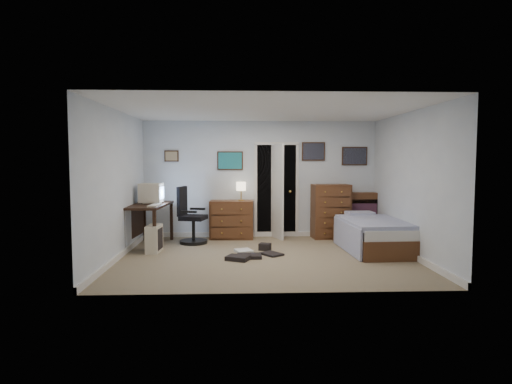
% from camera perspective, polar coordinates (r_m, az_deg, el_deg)
% --- Properties ---
extents(floor, '(5.00, 4.00, 0.02)m').
position_cam_1_polar(floor, '(7.44, 1.33, -8.73)').
color(floor, gray).
rests_on(floor, ground).
extents(computer_desk, '(0.75, 1.46, 0.82)m').
position_cam_1_polar(computer_desk, '(8.53, -14.72, -2.83)').
color(computer_desk, black).
rests_on(computer_desk, floor).
extents(crt_monitor, '(0.45, 0.42, 0.39)m').
position_cam_1_polar(crt_monitor, '(8.61, -13.78, -0.14)').
color(crt_monitor, beige).
rests_on(crt_monitor, computer_desk).
extents(keyboard, '(0.19, 0.45, 0.03)m').
position_cam_1_polar(keyboard, '(8.11, -13.37, -1.74)').
color(keyboard, beige).
rests_on(keyboard, computer_desk).
extents(pc_tower, '(0.25, 0.47, 0.49)m').
position_cam_1_polar(pc_tower, '(7.99, -13.42, -6.07)').
color(pc_tower, beige).
rests_on(pc_tower, floor).
extents(office_chair, '(0.67, 0.67, 1.14)m').
position_cam_1_polar(office_chair, '(8.65, -8.75, -3.90)').
color(office_chair, black).
rests_on(office_chair, floor).
extents(media_stack, '(0.17, 0.17, 0.84)m').
position_cam_1_polar(media_stack, '(9.73, -13.30, -3.18)').
color(media_stack, maroon).
rests_on(media_stack, floor).
extents(low_dresser, '(0.93, 0.50, 0.81)m').
position_cam_1_polar(low_dresser, '(9.10, -3.25, -3.68)').
color(low_dresser, brown).
rests_on(low_dresser, floor).
extents(table_lamp, '(0.21, 0.21, 0.39)m').
position_cam_1_polar(table_lamp, '(9.03, -2.00, 0.68)').
color(table_lamp, gold).
rests_on(table_lamp, low_dresser).
extents(doorway, '(0.96, 1.12, 2.05)m').
position_cam_1_polar(doorway, '(9.56, 2.57, 0.31)').
color(doorway, black).
rests_on(doorway, floor).
extents(tall_dresser, '(0.81, 0.51, 1.15)m').
position_cam_1_polar(tall_dresser, '(9.26, 9.93, -2.54)').
color(tall_dresser, brown).
rests_on(tall_dresser, floor).
extents(headboard_bookcase, '(1.07, 0.28, 0.96)m').
position_cam_1_polar(headboard_bookcase, '(9.51, 13.12, -2.80)').
color(headboard_bookcase, brown).
rests_on(headboard_bookcase, floor).
extents(bed, '(1.11, 1.96, 0.63)m').
position_cam_1_polar(bed, '(8.22, 15.13, -5.45)').
color(bed, brown).
rests_on(bed, floor).
extents(wall_posters, '(4.38, 0.04, 0.60)m').
position_cam_1_polar(wall_posters, '(9.27, 4.11, 4.78)').
color(wall_posters, '#331E11').
rests_on(wall_posters, floor).
extents(floor_clutter, '(1.03, 1.08, 0.13)m').
position_cam_1_polar(floor_clutter, '(7.51, -0.64, -8.25)').
color(floor_clutter, black).
rests_on(floor_clutter, floor).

